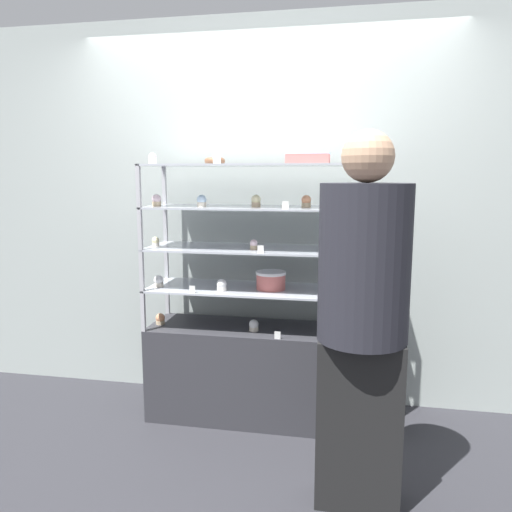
# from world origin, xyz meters

# --- Properties ---
(ground_plane) EXTENTS (20.00, 20.00, 0.00)m
(ground_plane) POSITION_xyz_m (0.00, 0.00, 0.00)
(ground_plane) COLOR #2D2D33
(back_wall) EXTENTS (8.00, 0.05, 2.60)m
(back_wall) POSITION_xyz_m (0.00, 0.37, 1.30)
(back_wall) COLOR #A8B2AD
(back_wall) RESTS_ON ground_plane
(display_base) EXTENTS (1.36, 0.44, 0.60)m
(display_base) POSITION_xyz_m (0.00, 0.00, 0.30)
(display_base) COLOR #333338
(display_base) RESTS_ON ground_plane
(display_riser_lower) EXTENTS (1.36, 0.44, 0.26)m
(display_riser_lower) POSITION_xyz_m (0.00, 0.00, 0.84)
(display_riser_lower) COLOR #B7B7BC
(display_riser_lower) RESTS_ON display_base
(display_riser_middle) EXTENTS (1.36, 0.44, 0.26)m
(display_riser_middle) POSITION_xyz_m (0.00, 0.00, 1.10)
(display_riser_middle) COLOR #B7B7BC
(display_riser_middle) RESTS_ON display_riser_lower
(display_riser_upper) EXTENTS (1.36, 0.44, 0.26)m
(display_riser_upper) POSITION_xyz_m (0.00, 0.00, 1.35)
(display_riser_upper) COLOR #B7B7BC
(display_riser_upper) RESTS_ON display_riser_middle
(display_riser_top) EXTENTS (1.36, 0.44, 0.26)m
(display_riser_top) POSITION_xyz_m (0.00, 0.00, 1.61)
(display_riser_top) COLOR #B7B7BC
(display_riser_top) RESTS_ON display_riser_upper
(layer_cake_centerpiece) EXTENTS (0.19, 0.19, 0.11)m
(layer_cake_centerpiece) POSITION_xyz_m (0.10, -0.01, 0.91)
(layer_cake_centerpiece) COLOR #C66660
(layer_cake_centerpiece) RESTS_ON display_riser_lower
(sheet_cake_frosted) EXTENTS (0.26, 0.18, 0.07)m
(sheet_cake_frosted) POSITION_xyz_m (0.31, 0.01, 1.66)
(sheet_cake_frosted) COLOR #C66660
(sheet_cake_frosted) RESTS_ON display_riser_top
(cupcake_0) EXTENTS (0.06, 0.06, 0.07)m
(cupcake_0) POSITION_xyz_m (-0.63, -0.05, 0.64)
(cupcake_0) COLOR #CCB28C
(cupcake_0) RESTS_ON display_base
(cupcake_1) EXTENTS (0.06, 0.06, 0.07)m
(cupcake_1) POSITION_xyz_m (-0.00, -0.07, 0.64)
(cupcake_1) COLOR beige
(cupcake_1) RESTS_ON display_base
(cupcake_2) EXTENTS (0.06, 0.06, 0.07)m
(cupcake_2) POSITION_xyz_m (0.63, -0.10, 0.64)
(cupcake_2) COLOR #CCB28C
(cupcake_2) RESTS_ON display_base
(price_tag_0) EXTENTS (0.04, 0.00, 0.04)m
(price_tag_0) POSITION_xyz_m (0.17, -0.20, 0.62)
(price_tag_0) COLOR white
(price_tag_0) RESTS_ON display_base
(cupcake_3) EXTENTS (0.06, 0.06, 0.07)m
(cupcake_3) POSITION_xyz_m (-0.62, -0.08, 0.89)
(cupcake_3) COLOR beige
(cupcake_3) RESTS_ON display_riser_lower
(cupcake_4) EXTENTS (0.06, 0.06, 0.07)m
(cupcake_4) POSITION_xyz_m (-0.19, -0.12, 0.89)
(cupcake_4) COLOR white
(cupcake_4) RESTS_ON display_riser_lower
(cupcake_5) EXTENTS (0.06, 0.06, 0.07)m
(cupcake_5) POSITION_xyz_m (0.61, -0.07, 0.89)
(cupcake_5) COLOR white
(cupcake_5) RESTS_ON display_riser_lower
(price_tag_1) EXTENTS (0.04, 0.00, 0.04)m
(price_tag_1) POSITION_xyz_m (-0.35, -0.20, 0.88)
(price_tag_1) COLOR white
(price_tag_1) RESTS_ON display_riser_lower
(cupcake_6) EXTENTS (0.05, 0.05, 0.06)m
(cupcake_6) POSITION_xyz_m (-0.64, -0.05, 1.14)
(cupcake_6) COLOR beige
(cupcake_6) RESTS_ON display_riser_middle
(cupcake_7) EXTENTS (0.05, 0.05, 0.06)m
(cupcake_7) POSITION_xyz_m (0.00, -0.07, 1.14)
(cupcake_7) COLOR #CCB28C
(cupcake_7) RESTS_ON display_riser_middle
(cupcake_8) EXTENTS (0.05, 0.05, 0.06)m
(cupcake_8) POSITION_xyz_m (0.64, -0.06, 1.14)
(cupcake_8) COLOR #CCB28C
(cupcake_8) RESTS_ON display_riser_middle
(price_tag_2) EXTENTS (0.04, 0.00, 0.04)m
(price_tag_2) POSITION_xyz_m (0.07, -0.20, 1.14)
(price_tag_2) COLOR white
(price_tag_2) RESTS_ON display_riser_middle
(cupcake_9) EXTENTS (0.06, 0.06, 0.07)m
(cupcake_9) POSITION_xyz_m (-0.61, -0.08, 1.40)
(cupcake_9) COLOR #CCB28C
(cupcake_9) RESTS_ON display_riser_upper
(cupcake_10) EXTENTS (0.06, 0.06, 0.07)m
(cupcake_10) POSITION_xyz_m (-0.32, -0.09, 1.40)
(cupcake_10) COLOR beige
(cupcake_10) RESTS_ON display_riser_upper
(cupcake_11) EXTENTS (0.06, 0.06, 0.07)m
(cupcake_11) POSITION_xyz_m (0.01, -0.04, 1.40)
(cupcake_11) COLOR #CCB28C
(cupcake_11) RESTS_ON display_riser_upper
(cupcake_12) EXTENTS (0.06, 0.06, 0.07)m
(cupcake_12) POSITION_xyz_m (0.31, -0.04, 1.40)
(cupcake_12) COLOR #CCB28C
(cupcake_12) RESTS_ON display_riser_upper
(cupcake_13) EXTENTS (0.06, 0.06, 0.07)m
(cupcake_13) POSITION_xyz_m (0.61, -0.08, 1.40)
(cupcake_13) COLOR white
(cupcake_13) RESTS_ON display_riser_upper
(price_tag_3) EXTENTS (0.04, 0.00, 0.04)m
(price_tag_3) POSITION_xyz_m (0.21, -0.20, 1.39)
(price_tag_3) COLOR white
(price_tag_3) RESTS_ON display_riser_upper
(cupcake_14) EXTENTS (0.05, 0.05, 0.07)m
(cupcake_14) POSITION_xyz_m (-0.61, -0.12, 1.66)
(cupcake_14) COLOR white
(cupcake_14) RESTS_ON display_riser_top
(cupcake_15) EXTENTS (0.05, 0.05, 0.07)m
(cupcake_15) POSITION_xyz_m (-0.22, -0.08, 1.66)
(cupcake_15) COLOR beige
(cupcake_15) RESTS_ON display_riser_top
(cupcake_16) EXTENTS (0.05, 0.05, 0.07)m
(cupcake_16) POSITION_xyz_m (0.64, -0.05, 1.66)
(cupcake_16) COLOR beige
(cupcake_16) RESTS_ON display_riser_top
(price_tag_4) EXTENTS (0.04, 0.00, 0.04)m
(price_tag_4) POSITION_xyz_m (-0.18, -0.20, 1.65)
(price_tag_4) COLOR white
(price_tag_4) RESTS_ON display_riser_top
(donut_glazed) EXTENTS (0.13, 0.13, 0.04)m
(donut_glazed) POSITION_xyz_m (-0.26, -0.01, 1.65)
(donut_glazed) COLOR brown
(donut_glazed) RESTS_ON display_riser_top
(customer_figure) EXTENTS (0.41, 0.41, 1.75)m
(customer_figure) POSITION_xyz_m (0.64, -0.76, 0.94)
(customer_figure) COLOR black
(customer_figure) RESTS_ON ground_plane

